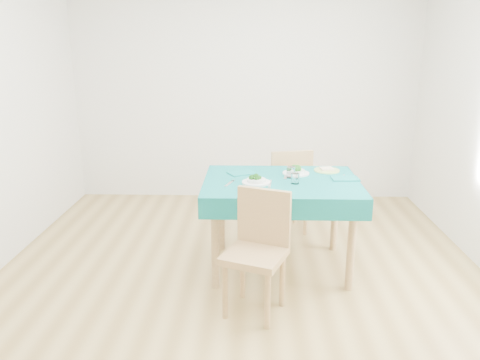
{
  "coord_description": "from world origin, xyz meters",
  "views": [
    {
      "loc": [
        0.09,
        -3.27,
        1.79
      ],
      "look_at": [
        0.0,
        0.0,
        0.85
      ],
      "focal_mm": 35.0,
      "sensor_mm": 36.0,
      "label": 1
    }
  ],
  "objects_px": {
    "chair_far": "(286,182)",
    "side_plate": "(327,170)",
    "chair_near": "(255,248)",
    "bowl_near": "(256,179)",
    "bowl_far": "(296,170)",
    "table": "(280,225)"
  },
  "relations": [
    {
      "from": "chair_far",
      "to": "side_plate",
      "type": "bearing_deg",
      "value": 106.9
    },
    {
      "from": "chair_near",
      "to": "chair_far",
      "type": "bearing_deg",
      "value": 100.03
    },
    {
      "from": "bowl_near",
      "to": "bowl_far",
      "type": "relative_size",
      "value": 1.0
    },
    {
      "from": "chair_far",
      "to": "bowl_near",
      "type": "xyz_separation_m",
      "value": [
        -0.3,
        -0.91,
        0.29
      ]
    },
    {
      "from": "chair_near",
      "to": "side_plate",
      "type": "relative_size",
      "value": 4.39
    },
    {
      "from": "bowl_near",
      "to": "side_plate",
      "type": "height_order",
      "value": "bowl_near"
    },
    {
      "from": "bowl_far",
      "to": "side_plate",
      "type": "relative_size",
      "value": 1.02
    },
    {
      "from": "table",
      "to": "bowl_far",
      "type": "relative_size",
      "value": 5.5
    },
    {
      "from": "chair_far",
      "to": "bowl_far",
      "type": "distance_m",
      "value": 0.7
    },
    {
      "from": "chair_far",
      "to": "bowl_far",
      "type": "height_order",
      "value": "chair_far"
    },
    {
      "from": "chair_near",
      "to": "table",
      "type": "bearing_deg",
      "value": 94.46
    },
    {
      "from": "table",
      "to": "bowl_near",
      "type": "xyz_separation_m",
      "value": [
        -0.2,
        -0.08,
        0.41
      ]
    },
    {
      "from": "chair_near",
      "to": "side_plate",
      "type": "bearing_deg",
      "value": 79.66
    },
    {
      "from": "bowl_near",
      "to": "chair_near",
      "type": "bearing_deg",
      "value": -91.15
    },
    {
      "from": "table",
      "to": "bowl_near",
      "type": "height_order",
      "value": "bowl_near"
    },
    {
      "from": "table",
      "to": "chair_far",
      "type": "xyz_separation_m",
      "value": [
        0.1,
        0.83,
        0.12
      ]
    },
    {
      "from": "chair_near",
      "to": "bowl_far",
      "type": "distance_m",
      "value": 1.0
    },
    {
      "from": "bowl_near",
      "to": "chair_far",
      "type": "bearing_deg",
      "value": 71.82
    },
    {
      "from": "bowl_near",
      "to": "bowl_far",
      "type": "height_order",
      "value": "same"
    },
    {
      "from": "table",
      "to": "side_plate",
      "type": "xyz_separation_m",
      "value": [
        0.41,
        0.3,
        0.38
      ]
    },
    {
      "from": "chair_near",
      "to": "bowl_near",
      "type": "bearing_deg",
      "value": 110.47
    },
    {
      "from": "chair_near",
      "to": "chair_far",
      "type": "height_order",
      "value": "chair_far"
    }
  ]
}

